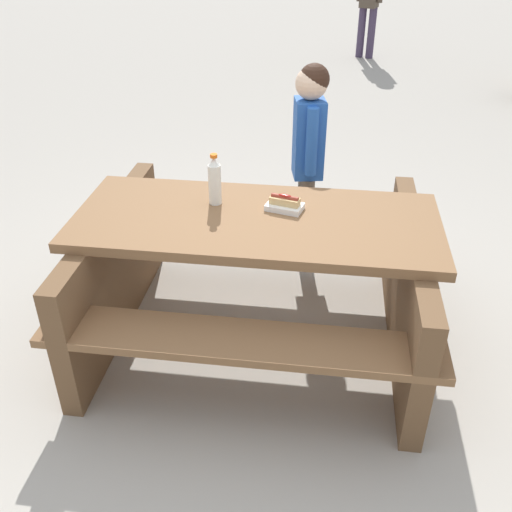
{
  "coord_description": "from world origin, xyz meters",
  "views": [
    {
      "loc": [
        0.45,
        -2.44,
        2.08
      ],
      "look_at": [
        0.0,
        0.0,
        0.52
      ],
      "focal_mm": 40.18,
      "sensor_mm": 36.0,
      "label": 1
    }
  ],
  "objects_px": {
    "picnic_table": "(256,269)",
    "child_in_coat": "(309,139)",
    "soda_bottle": "(215,181)",
    "hotdog_tray": "(285,204)"
  },
  "relations": [
    {
      "from": "child_in_coat",
      "to": "hotdog_tray",
      "type": "bearing_deg",
      "value": -92.38
    },
    {
      "from": "picnic_table",
      "to": "soda_bottle",
      "type": "height_order",
      "value": "soda_bottle"
    },
    {
      "from": "soda_bottle",
      "to": "picnic_table",
      "type": "bearing_deg",
      "value": -26.39
    },
    {
      "from": "picnic_table",
      "to": "hotdog_tray",
      "type": "bearing_deg",
      "value": 39.83
    },
    {
      "from": "soda_bottle",
      "to": "hotdog_tray",
      "type": "relative_size",
      "value": 1.34
    },
    {
      "from": "child_in_coat",
      "to": "soda_bottle",
      "type": "bearing_deg",
      "value": -115.55
    },
    {
      "from": "picnic_table",
      "to": "child_in_coat",
      "type": "bearing_deg",
      "value": 80.25
    },
    {
      "from": "hotdog_tray",
      "to": "child_in_coat",
      "type": "distance_m",
      "value": 0.83
    },
    {
      "from": "picnic_table",
      "to": "hotdog_tray",
      "type": "xyz_separation_m",
      "value": [
        0.13,
        0.11,
        0.34
      ]
    },
    {
      "from": "hotdog_tray",
      "to": "child_in_coat",
      "type": "bearing_deg",
      "value": 87.62
    }
  ]
}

